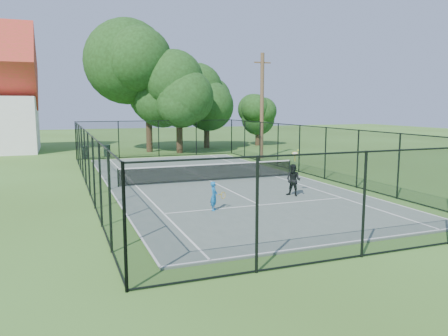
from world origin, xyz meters
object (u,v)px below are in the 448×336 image
object	(u,v)px
player_black	(293,180)
trash_bin_left	(85,152)
trash_bin_right	(107,151)
player_blue	(214,196)
tennis_net	(210,172)
utility_pole	(262,106)

from	to	relation	value
player_black	trash_bin_left	bearing A→B (deg)	113.00
trash_bin_right	player_blue	xyz separation A→B (m)	(1.93, -21.11, 0.15)
trash_bin_right	tennis_net	bearing A→B (deg)	-74.53
trash_bin_right	player_black	size ratio (longest dim) A/B	0.46
utility_pole	player_black	bearing A→B (deg)	-110.16
trash_bin_left	player_blue	size ratio (longest dim) A/B	0.85
tennis_net	player_blue	bearing A→B (deg)	-107.72
player_blue	trash_bin_right	bearing A→B (deg)	95.23
trash_bin_right	player_blue	distance (m)	21.20
player_black	player_blue	bearing A→B (deg)	-163.04
trash_bin_right	player_black	bearing A→B (deg)	-72.37
tennis_net	trash_bin_right	world-z (taller)	tennis_net
trash_bin_left	player_black	bearing A→B (deg)	-67.00
trash_bin_right	player_black	world-z (taller)	player_black
tennis_net	player_blue	distance (m)	6.88
tennis_net	player_blue	world-z (taller)	player_blue
trash_bin_left	utility_pole	distance (m)	14.59
utility_pole	player_blue	xyz separation A→B (m)	(-9.58, -15.56, -3.56)
tennis_net	utility_pole	xyz separation A→B (m)	(7.48, 9.00, 3.63)
utility_pole	trash_bin_left	bearing A→B (deg)	160.30
trash_bin_left	player_black	size ratio (longest dim) A/B	0.47
tennis_net	trash_bin_left	xyz separation A→B (m)	(-5.80, 13.75, -0.08)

